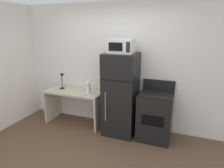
{
  "coord_description": "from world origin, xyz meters",
  "views": [
    {
      "loc": [
        1.34,
        -2.15,
        2.06
      ],
      "look_at": [
        0.1,
        1.1,
        1.07
      ],
      "focal_mm": 31.14,
      "sensor_mm": 36.0,
      "label": 1
    }
  ],
  "objects_px": {
    "desk_lamp": "(62,79)",
    "oven_range": "(155,115)",
    "desk": "(75,100)",
    "paper_towel_roll": "(88,88)",
    "refrigerator": "(121,94)",
    "microwave": "(121,46)",
    "coffee_mug": "(84,88)"
  },
  "relations": [
    {
      "from": "paper_towel_roll",
      "to": "oven_range",
      "type": "bearing_deg",
      "value": -0.22
    },
    {
      "from": "desk_lamp",
      "to": "oven_range",
      "type": "distance_m",
      "value": 2.17
    },
    {
      "from": "oven_range",
      "to": "desk",
      "type": "bearing_deg",
      "value": 179.46
    },
    {
      "from": "desk",
      "to": "microwave",
      "type": "height_order",
      "value": "microwave"
    },
    {
      "from": "coffee_mug",
      "to": "paper_towel_roll",
      "type": "bearing_deg",
      "value": -39.91
    },
    {
      "from": "desk",
      "to": "oven_range",
      "type": "height_order",
      "value": "oven_range"
    },
    {
      "from": "paper_towel_roll",
      "to": "microwave",
      "type": "height_order",
      "value": "microwave"
    },
    {
      "from": "refrigerator",
      "to": "microwave",
      "type": "xyz_separation_m",
      "value": [
        0.0,
        -0.02,
        0.95
      ]
    },
    {
      "from": "microwave",
      "to": "oven_range",
      "type": "height_order",
      "value": "microwave"
    },
    {
      "from": "coffee_mug",
      "to": "desk",
      "type": "bearing_deg",
      "value": -139.46
    },
    {
      "from": "refrigerator",
      "to": "microwave",
      "type": "relative_size",
      "value": 3.54
    },
    {
      "from": "microwave",
      "to": "refrigerator",
      "type": "bearing_deg",
      "value": 90.32
    },
    {
      "from": "desk_lamp",
      "to": "refrigerator",
      "type": "bearing_deg",
      "value": -3.21
    },
    {
      "from": "paper_towel_roll",
      "to": "desk",
      "type": "bearing_deg",
      "value": 178.15
    },
    {
      "from": "refrigerator",
      "to": "paper_towel_roll",
      "type": "bearing_deg",
      "value": 178.09
    },
    {
      "from": "microwave",
      "to": "oven_range",
      "type": "bearing_deg",
      "value": 3.37
    },
    {
      "from": "desk_lamp",
      "to": "paper_towel_roll",
      "type": "relative_size",
      "value": 1.47
    },
    {
      "from": "microwave",
      "to": "oven_range",
      "type": "xyz_separation_m",
      "value": [
        0.69,
        0.04,
        -1.29
      ]
    },
    {
      "from": "desk",
      "to": "microwave",
      "type": "relative_size",
      "value": 2.77
    },
    {
      "from": "desk_lamp",
      "to": "microwave",
      "type": "relative_size",
      "value": 0.77
    },
    {
      "from": "desk",
      "to": "coffee_mug",
      "type": "bearing_deg",
      "value": 40.54
    },
    {
      "from": "desk",
      "to": "microwave",
      "type": "distance_m",
      "value": 1.64
    },
    {
      "from": "desk",
      "to": "coffee_mug",
      "type": "height_order",
      "value": "coffee_mug"
    },
    {
      "from": "desk",
      "to": "paper_towel_roll",
      "type": "bearing_deg",
      "value": -1.85
    },
    {
      "from": "desk_lamp",
      "to": "refrigerator",
      "type": "height_order",
      "value": "refrigerator"
    },
    {
      "from": "paper_towel_roll",
      "to": "refrigerator",
      "type": "height_order",
      "value": "refrigerator"
    },
    {
      "from": "refrigerator",
      "to": "oven_range",
      "type": "bearing_deg",
      "value": 1.61
    },
    {
      "from": "microwave",
      "to": "paper_towel_roll",
      "type": "bearing_deg",
      "value": 176.46
    },
    {
      "from": "oven_range",
      "to": "microwave",
      "type": "bearing_deg",
      "value": -176.63
    },
    {
      "from": "paper_towel_roll",
      "to": "oven_range",
      "type": "relative_size",
      "value": 0.22
    },
    {
      "from": "desk",
      "to": "desk_lamp",
      "type": "xyz_separation_m",
      "value": [
        -0.33,
        0.04,
        0.46
      ]
    },
    {
      "from": "microwave",
      "to": "coffee_mug",
      "type": "bearing_deg",
      "value": 167.9
    }
  ]
}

